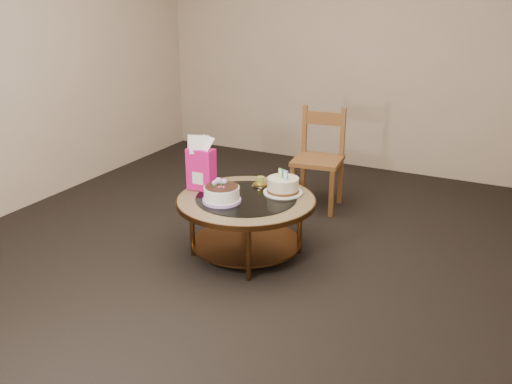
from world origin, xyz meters
The scene contains 8 objects.
ground centered at (0.00, 0.00, 0.00)m, with size 5.00×5.00×0.00m, color black.
room_walls centered at (0.00, 0.00, 1.54)m, with size 4.52×5.02×2.61m.
coffee_table centered at (0.00, 0.00, 0.38)m, with size 1.02×1.02×0.46m.
decorated_cake centered at (-0.12, -0.15, 0.51)m, with size 0.28×0.28×0.16m.
cream_cake centered at (0.20, 0.21, 0.52)m, with size 0.29×0.29×0.18m.
gift_bag centered at (-0.38, 0.01, 0.66)m, with size 0.21×0.15×0.41m.
pillar_candle centered at (-0.02, 0.27, 0.48)m, with size 0.11×0.11×0.08m.
dining_chair centered at (0.11, 1.17, 0.45)m, with size 0.46×0.46×0.89m.
Camera 1 is at (1.82, -3.42, 1.94)m, focal length 40.00 mm.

